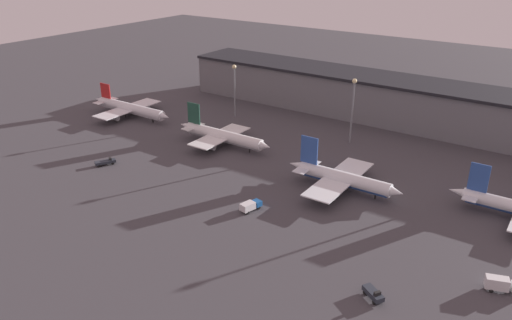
{
  "coord_description": "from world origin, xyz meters",
  "views": [
    {
      "loc": [
        73.77,
        -101.38,
        71.19
      ],
      "look_at": [
        -10.87,
        20.15,
        6.0
      ],
      "focal_mm": 35.0,
      "sensor_mm": 36.0,
      "label": 1
    }
  ],
  "objects_px": {
    "airplane_1": "(223,136)",
    "service_vehicle_3": "(106,162)",
    "airplane_0": "(130,109)",
    "service_vehicle_2": "(373,294)",
    "service_vehicle_0": "(250,206)",
    "airplane_2": "(343,179)",
    "service_vehicle_1": "(502,284)"
  },
  "relations": [
    {
      "from": "airplane_1",
      "to": "service_vehicle_3",
      "type": "relative_size",
      "value": 5.95
    },
    {
      "from": "airplane_0",
      "to": "airplane_1",
      "type": "xyz_separation_m",
      "value": [
        54.22,
        -3.19,
        0.01
      ]
    },
    {
      "from": "service_vehicle_2",
      "to": "service_vehicle_3",
      "type": "bearing_deg",
      "value": -154.79
    },
    {
      "from": "service_vehicle_0",
      "to": "airplane_2",
      "type": "bearing_deg",
      "value": -17.81
    },
    {
      "from": "airplane_2",
      "to": "service_vehicle_3",
      "type": "bearing_deg",
      "value": -159.12
    },
    {
      "from": "airplane_1",
      "to": "service_vehicle_3",
      "type": "height_order",
      "value": "airplane_1"
    },
    {
      "from": "airplane_2",
      "to": "service_vehicle_2",
      "type": "height_order",
      "value": "airplane_2"
    },
    {
      "from": "airplane_0",
      "to": "service_vehicle_3",
      "type": "relative_size",
      "value": 6.4
    },
    {
      "from": "airplane_2",
      "to": "service_vehicle_0",
      "type": "relative_size",
      "value": 5.4
    },
    {
      "from": "airplane_0",
      "to": "service_vehicle_0",
      "type": "height_order",
      "value": "airplane_0"
    },
    {
      "from": "service_vehicle_3",
      "to": "airplane_2",
      "type": "bearing_deg",
      "value": -40.2
    },
    {
      "from": "airplane_1",
      "to": "service_vehicle_0",
      "type": "bearing_deg",
      "value": -43.49
    },
    {
      "from": "airplane_1",
      "to": "service_vehicle_3",
      "type": "distance_m",
      "value": 43.55
    },
    {
      "from": "airplane_1",
      "to": "service_vehicle_1",
      "type": "height_order",
      "value": "airplane_1"
    },
    {
      "from": "airplane_2",
      "to": "service_vehicle_0",
      "type": "bearing_deg",
      "value": -120.77
    },
    {
      "from": "airplane_0",
      "to": "service_vehicle_1",
      "type": "relative_size",
      "value": 5.59
    },
    {
      "from": "service_vehicle_1",
      "to": "airplane_1",
      "type": "bearing_deg",
      "value": 143.33
    },
    {
      "from": "airplane_2",
      "to": "service_vehicle_2",
      "type": "distance_m",
      "value": 51.91
    },
    {
      "from": "service_vehicle_1",
      "to": "airplane_0",
      "type": "bearing_deg",
      "value": 147.96
    },
    {
      "from": "service_vehicle_2",
      "to": "service_vehicle_3",
      "type": "height_order",
      "value": "service_vehicle_2"
    },
    {
      "from": "airplane_1",
      "to": "service_vehicle_0",
      "type": "relative_size",
      "value": 5.99
    },
    {
      "from": "airplane_1",
      "to": "service_vehicle_0",
      "type": "height_order",
      "value": "airplane_1"
    },
    {
      "from": "airplane_2",
      "to": "service_vehicle_2",
      "type": "relative_size",
      "value": 6.59
    },
    {
      "from": "airplane_0",
      "to": "airplane_2",
      "type": "xyz_separation_m",
      "value": [
        107.66,
        -10.96,
        0.05
      ]
    },
    {
      "from": "airplane_2",
      "to": "service_vehicle_3",
      "type": "relative_size",
      "value": 5.36
    },
    {
      "from": "service_vehicle_1",
      "to": "service_vehicle_3",
      "type": "xyz_separation_m",
      "value": [
        -126.21,
        -4.93,
        -0.77
      ]
    },
    {
      "from": "airplane_2",
      "to": "service_vehicle_2",
      "type": "bearing_deg",
      "value": -57.37
    },
    {
      "from": "airplane_0",
      "to": "service_vehicle_2",
      "type": "distance_m",
      "value": 146.56
    },
    {
      "from": "service_vehicle_0",
      "to": "service_vehicle_1",
      "type": "bearing_deg",
      "value": -75.69
    },
    {
      "from": "airplane_0",
      "to": "service_vehicle_0",
      "type": "distance_m",
      "value": 99.52
    },
    {
      "from": "airplane_0",
      "to": "airplane_2",
      "type": "height_order",
      "value": "airplane_2"
    },
    {
      "from": "service_vehicle_2",
      "to": "airplane_1",
      "type": "bearing_deg",
      "value": -179.3
    }
  ]
}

